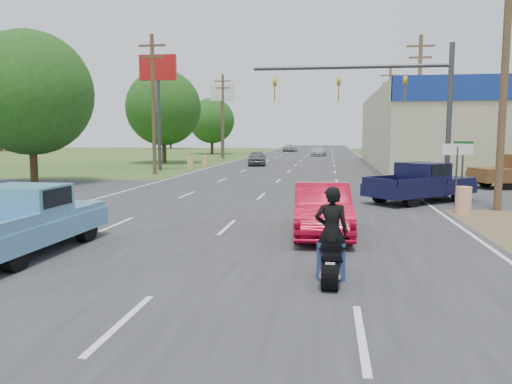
% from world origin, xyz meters
% --- Properties ---
extents(ground, '(200.00, 200.00, 0.00)m').
position_xyz_m(ground, '(0.00, 0.00, 0.00)').
color(ground, '#304A1D').
rests_on(ground, ground).
extents(main_road, '(15.00, 180.00, 0.02)m').
position_xyz_m(main_road, '(0.00, 40.00, 0.01)').
color(main_road, '#2D2D30').
rests_on(main_road, ground).
extents(cross_road, '(120.00, 10.00, 0.02)m').
position_xyz_m(cross_road, '(0.00, 18.00, 0.01)').
color(cross_road, '#2D2D30').
rests_on(cross_road, ground).
extents(utility_pole_1, '(2.00, 0.28, 10.00)m').
position_xyz_m(utility_pole_1, '(9.50, 13.00, 5.32)').
color(utility_pole_1, '#4C3823').
rests_on(utility_pole_1, ground).
extents(utility_pole_2, '(2.00, 0.28, 10.00)m').
position_xyz_m(utility_pole_2, '(9.50, 31.00, 5.32)').
color(utility_pole_2, '#4C3823').
rests_on(utility_pole_2, ground).
extents(utility_pole_3, '(2.00, 0.28, 10.00)m').
position_xyz_m(utility_pole_3, '(9.50, 49.00, 5.32)').
color(utility_pole_3, '#4C3823').
rests_on(utility_pole_3, ground).
extents(utility_pole_5, '(2.00, 0.28, 10.00)m').
position_xyz_m(utility_pole_5, '(-9.50, 28.00, 5.32)').
color(utility_pole_5, '#4C3823').
rests_on(utility_pole_5, ground).
extents(utility_pole_6, '(2.00, 0.28, 10.00)m').
position_xyz_m(utility_pole_6, '(-9.50, 52.00, 5.32)').
color(utility_pole_6, '#4C3823').
rests_on(utility_pole_6, ground).
extents(tree_0, '(7.14, 7.14, 8.84)m').
position_xyz_m(tree_0, '(-14.00, 20.00, 5.26)').
color(tree_0, '#422D19').
rests_on(tree_0, ground).
extents(tree_1, '(7.56, 7.56, 9.36)m').
position_xyz_m(tree_1, '(-13.50, 42.00, 5.57)').
color(tree_1, '#422D19').
rests_on(tree_1, ground).
extents(tree_2, '(6.72, 6.72, 8.32)m').
position_xyz_m(tree_2, '(-14.20, 66.00, 4.95)').
color(tree_2, '#422D19').
rests_on(tree_2, ground).
extents(tree_5, '(7.98, 7.98, 9.88)m').
position_xyz_m(tree_5, '(30.00, 95.00, 5.88)').
color(tree_5, '#422D19').
rests_on(tree_5, ground).
extents(tree_6, '(8.82, 8.82, 10.92)m').
position_xyz_m(tree_6, '(-30.00, 95.00, 6.51)').
color(tree_6, '#422D19').
rests_on(tree_6, ground).
extents(barrel_0, '(0.56, 0.56, 1.00)m').
position_xyz_m(barrel_0, '(8.00, 12.00, 0.50)').
color(barrel_0, orange).
rests_on(barrel_0, ground).
extents(barrel_1, '(0.56, 0.56, 1.00)m').
position_xyz_m(barrel_1, '(8.40, 20.50, 0.50)').
color(barrel_1, orange).
rests_on(barrel_1, ground).
extents(barrel_2, '(0.56, 0.56, 1.00)m').
position_xyz_m(barrel_2, '(-8.50, 34.00, 0.50)').
color(barrel_2, orange).
rests_on(barrel_2, ground).
extents(barrel_3, '(0.56, 0.56, 1.00)m').
position_xyz_m(barrel_3, '(-8.20, 38.00, 0.50)').
color(barrel_3, orange).
rests_on(barrel_3, ground).
extents(pole_sign_left_near, '(3.00, 0.35, 9.20)m').
position_xyz_m(pole_sign_left_near, '(-10.50, 32.00, 7.17)').
color(pole_sign_left_near, '#3F3F44').
rests_on(pole_sign_left_near, ground).
extents(pole_sign_left_far, '(3.00, 0.35, 9.20)m').
position_xyz_m(pole_sign_left_far, '(-10.50, 56.00, 7.17)').
color(pole_sign_left_far, '#3F3F44').
rests_on(pole_sign_left_far, ground).
extents(lane_sign, '(1.20, 0.08, 2.52)m').
position_xyz_m(lane_sign, '(8.20, 14.00, 1.90)').
color(lane_sign, '#3F3F44').
rests_on(lane_sign, ground).
extents(street_name_sign, '(0.80, 0.08, 2.61)m').
position_xyz_m(street_name_sign, '(8.80, 15.50, 1.61)').
color(street_name_sign, '#3F3F44').
rests_on(street_name_sign, ground).
extents(signal_mast, '(9.12, 0.40, 7.00)m').
position_xyz_m(signal_mast, '(5.82, 17.00, 4.80)').
color(signal_mast, '#3F3F44').
rests_on(signal_mast, ground).
extents(red_convertible, '(1.79, 4.53, 1.47)m').
position_xyz_m(red_convertible, '(2.93, 7.32, 0.73)').
color(red_convertible, '#AB0722').
rests_on(red_convertible, ground).
extents(motorcycle, '(0.63, 2.05, 1.04)m').
position_xyz_m(motorcycle, '(3.17, 2.68, 0.46)').
color(motorcycle, black).
rests_on(motorcycle, ground).
extents(rider, '(0.67, 0.45, 1.80)m').
position_xyz_m(rider, '(3.17, 2.72, 0.90)').
color(rider, black).
rests_on(rider, ground).
extents(blue_pickup, '(2.05, 5.07, 1.67)m').
position_xyz_m(blue_pickup, '(-4.20, 4.10, 0.84)').
color(blue_pickup, black).
rests_on(blue_pickup, ground).
extents(navy_pickup, '(5.16, 4.85, 1.70)m').
position_xyz_m(navy_pickup, '(7.09, 15.06, 0.86)').
color(navy_pickup, black).
rests_on(navy_pickup, ground).
extents(distant_car_grey, '(2.15, 4.25, 1.39)m').
position_xyz_m(distant_car_grey, '(-3.56, 39.25, 0.69)').
color(distant_car_grey, '#535358').
rests_on(distant_car_grey, ground).
extents(distant_car_silver, '(2.25, 4.44, 1.23)m').
position_xyz_m(distant_car_silver, '(1.73, 61.35, 0.62)').
color(distant_car_silver, '#BDBCC1').
rests_on(distant_car_silver, ground).
extents(distant_car_white, '(2.46, 4.65, 1.24)m').
position_xyz_m(distant_car_white, '(-3.43, 78.53, 0.62)').
color(distant_car_white, '#BCBCBC').
rests_on(distant_car_white, ground).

